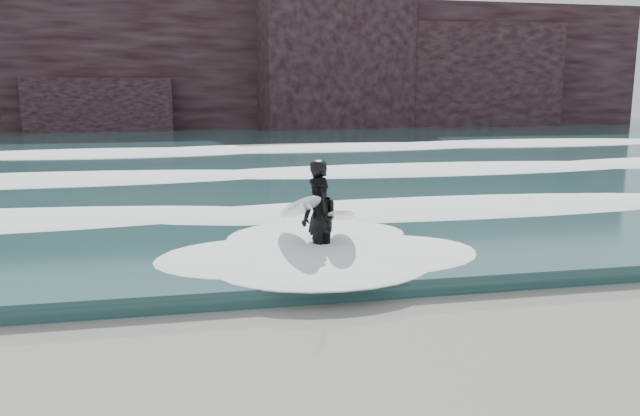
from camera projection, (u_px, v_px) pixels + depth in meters
The scene contains 8 objects.
ground at pixel (373, 403), 6.37m from camera, with size 120.00×120.00×0.00m, color #77704E.
sea at pixel (224, 146), 34.26m from camera, with size 90.00×52.00×0.30m, color #1E4042.
headland at pixel (211, 67), 49.73m from camera, with size 70.00×9.00×10.00m, color black.
foam_near at pixel (268, 207), 14.96m from camera, with size 60.00×3.20×0.20m, color white.
foam_mid at pixel (244, 170), 21.70m from camera, with size 60.00×4.00×0.24m, color white.
foam_far at pixel (228, 147), 30.36m from camera, with size 60.00×4.80×0.30m, color white.
surfer_left at pixel (317, 210), 11.65m from camera, with size 1.02×2.14×1.89m.
surfer_right at pixel (322, 219), 11.52m from camera, with size 1.32×1.98×1.60m.
Camera 1 is at (-1.72, -5.66, 3.15)m, focal length 35.00 mm.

